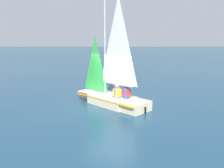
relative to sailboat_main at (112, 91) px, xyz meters
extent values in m
plane|color=navy|center=(0.01, 0.01, -0.70)|extent=(260.00, 260.00, 0.00)
cube|color=beige|center=(0.01, 0.01, -0.48)|extent=(2.55, 2.57, 0.45)
cube|color=beige|center=(1.09, 1.13, -0.48)|extent=(1.20, 1.21, 0.45)
cube|color=beige|center=(-1.07, -1.11, -0.48)|extent=(1.51, 1.50, 0.45)
cube|color=orange|center=(0.01, 0.01, -0.34)|extent=(3.75, 3.82, 0.05)
cube|color=silver|center=(0.78, 0.80, -0.24)|extent=(2.19, 2.21, 0.04)
cylinder|color=#B7B7BC|center=(0.36, 0.37, 2.19)|extent=(0.08, 0.08, 4.89)
cylinder|color=#B7B7BC|center=(-0.27, -0.28, 0.39)|extent=(1.30, 1.35, 0.07)
pyramid|color=white|center=(-0.27, -0.28, 2.46)|extent=(1.23, 1.27, 4.10)
pyramid|color=green|center=(0.88, 0.91, 1.29)|extent=(0.97, 1.00, 2.89)
cube|color=black|center=(-1.43, -1.48, -0.55)|extent=(0.08, 0.08, 0.31)
cube|color=black|center=(-0.45, -0.23, -0.47)|extent=(0.37, 0.37, 0.45)
cylinder|color=gray|center=(-0.45, -0.23, 0.00)|extent=(0.42, 0.42, 0.50)
cube|color=yellow|center=(-0.45, -0.23, 0.03)|extent=(0.42, 0.43, 0.35)
sphere|color=tan|center=(-0.45, -0.23, 0.35)|extent=(0.22, 0.22, 0.22)
cube|color=black|center=(-0.43, -0.68, -0.47)|extent=(0.37, 0.37, 0.45)
cylinder|color=blue|center=(-0.43, -0.68, 0.00)|extent=(0.42, 0.42, 0.50)
cube|color=red|center=(-0.43, -0.68, 0.03)|extent=(0.42, 0.43, 0.35)
sphere|color=tan|center=(-0.43, -0.68, 0.35)|extent=(0.22, 0.22, 0.22)
camera|label=1|loc=(-10.65, -0.16, 2.42)|focal=35.00mm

